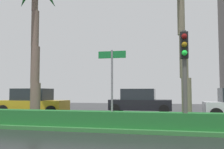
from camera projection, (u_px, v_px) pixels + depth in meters
ground_plane at (105, 124)px, 12.45m from camera, size 90.00×42.00×0.10m
median_strip at (99, 124)px, 11.48m from camera, size 85.50×4.00×0.15m
median_hedge at (89, 119)px, 10.15m from camera, size 76.50×0.70×0.60m
traffic_signal_median_right at (184, 61)px, 9.25m from camera, size 0.28×0.43×3.60m
street_name_sign at (112, 77)px, 9.98m from camera, size 1.10×0.08×3.00m
car_in_traffic_leading at (33, 102)px, 16.71m from camera, size 4.30×2.02×1.72m
car_in_traffic_second at (140, 102)px, 18.02m from camera, size 4.30×2.02×1.72m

